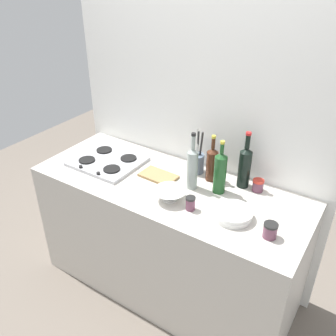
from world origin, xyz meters
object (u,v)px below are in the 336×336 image
object	(u,v)px
plate_stack	(233,214)
condiment_jar_front	(270,230)
wine_bottle_rightmost	(192,167)
condiment_jar_rear	(258,185)
condiment_jar_spare	(190,203)
wine_bottle_leftmost	(220,172)
cutting_board	(158,176)
stovetop_hob	(108,161)
wine_bottle_mid_left	(245,166)
utensil_crock	(196,162)
wine_bottle_mid_right	(212,163)
mixing_bowl	(170,194)

from	to	relation	value
plate_stack	condiment_jar_front	size ratio (longest dim) A/B	2.64
wine_bottle_rightmost	condiment_jar_rear	xyz separation A→B (m)	(0.36, 0.19, -0.11)
condiment_jar_spare	wine_bottle_rightmost	bearing A→B (deg)	118.10
plate_stack	wine_bottle_leftmost	size ratio (longest dim) A/B	0.64
condiment_jar_front	cutting_board	world-z (taller)	condiment_jar_front
condiment_jar_front	stovetop_hob	bearing A→B (deg)	173.68
wine_bottle_mid_left	utensil_crock	bearing A→B (deg)	-178.24
wine_bottle_rightmost	utensil_crock	world-z (taller)	wine_bottle_rightmost
stovetop_hob	cutting_board	xyz separation A→B (m)	(0.41, 0.04, -0.00)
wine_bottle_mid_right	condiment_jar_spare	world-z (taller)	wine_bottle_mid_right
plate_stack	wine_bottle_leftmost	bearing A→B (deg)	133.31
wine_bottle_leftmost	condiment_jar_front	size ratio (longest dim) A/B	4.11
utensil_crock	condiment_jar_front	distance (m)	0.74
stovetop_hob	cutting_board	distance (m)	0.41
wine_bottle_leftmost	condiment_jar_rear	xyz separation A→B (m)	(0.20, 0.14, -0.10)
condiment_jar_front	cutting_board	distance (m)	0.83
wine_bottle_mid_right	condiment_jar_front	xyz separation A→B (m)	(0.51, -0.34, -0.08)
mixing_bowl	condiment_jar_front	bearing A→B (deg)	0.27
condiment_jar_spare	cutting_board	xyz separation A→B (m)	(-0.35, 0.19, -0.03)
mixing_bowl	wine_bottle_leftmost	bearing A→B (deg)	49.50
wine_bottle_rightmost	utensil_crock	bearing A→B (deg)	111.00
cutting_board	wine_bottle_rightmost	bearing A→B (deg)	3.27
wine_bottle_mid_left	condiment_jar_rear	bearing A→B (deg)	-1.38
stovetop_hob	condiment_jar_front	bearing A→B (deg)	-6.32
wine_bottle_mid_left	utensil_crock	xyz separation A→B (m)	(-0.33, -0.01, -0.07)
wine_bottle_rightmost	condiment_jar_rear	size ratio (longest dim) A/B	4.89
wine_bottle_mid_left	cutting_board	xyz separation A→B (m)	(-0.50, -0.21, -0.13)
wine_bottle_mid_left	wine_bottle_mid_right	xyz separation A→B (m)	(-0.20, -0.04, -0.02)
wine_bottle_leftmost	utensil_crock	xyz separation A→B (m)	(-0.23, 0.13, -0.07)
stovetop_hob	plate_stack	distance (m)	1.00
wine_bottle_leftmost	wine_bottle_rightmost	world-z (taller)	wine_bottle_rightmost
wine_bottle_mid_right	cutting_board	bearing A→B (deg)	-151.35
utensil_crock	cutting_board	size ratio (longest dim) A/B	1.28
stovetop_hob	wine_bottle_mid_left	bearing A→B (deg)	14.94
wine_bottle_leftmost	condiment_jar_rear	bearing A→B (deg)	35.24
plate_stack	mixing_bowl	bearing A→B (deg)	-172.98
stovetop_hob	condiment_jar_front	xyz separation A→B (m)	(1.22, -0.14, 0.03)
wine_bottle_rightmost	cutting_board	world-z (taller)	wine_bottle_rightmost
mixing_bowl	utensil_crock	world-z (taller)	utensil_crock
plate_stack	wine_bottle_rightmost	bearing A→B (deg)	157.75
cutting_board	condiment_jar_spare	bearing A→B (deg)	-28.23
wine_bottle_leftmost	condiment_jar_rear	size ratio (longest dim) A/B	4.52
stovetop_hob	condiment_jar_rear	distance (m)	1.04
wine_bottle_mid_left	condiment_jar_front	size ratio (longest dim) A/B	4.40
wine_bottle_rightmost	cutting_board	distance (m)	0.28
condiment_jar_front	plate_stack	bearing A→B (deg)	168.95
condiment_jar_spare	stovetop_hob	bearing A→B (deg)	168.56
wine_bottle_rightmost	utensil_crock	xyz separation A→B (m)	(-0.07, 0.18, -0.07)
cutting_board	condiment_jar_front	bearing A→B (deg)	-11.85
plate_stack	cutting_board	distance (m)	0.60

